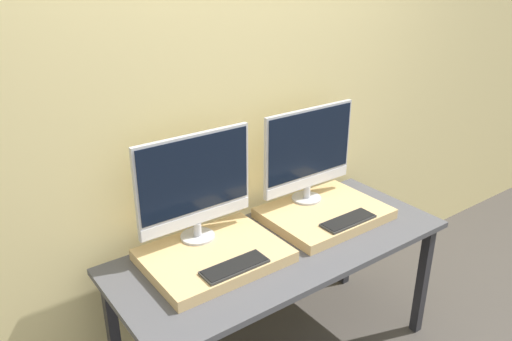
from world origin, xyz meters
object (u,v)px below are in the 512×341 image
Objects in this scene: monitor_left at (195,184)px; monitor_right at (309,151)px; keyboard_left at (235,267)px; keyboard_right at (348,220)px.

monitor_left is 0.69m from monitor_right.
monitor_right is at bearing 24.54° from keyboard_left.
monitor_right reaches higher than keyboard_right.
keyboard_left and keyboard_right have the same top height.
monitor_right is at bearing 90.00° from keyboard_right.
keyboard_right is (0.00, -0.32, -0.28)m from monitor_right.
monitor_right is 0.42m from keyboard_right.
monitor_left is at bearing 155.46° from keyboard_right.
keyboard_right is (0.69, -0.32, -0.28)m from monitor_left.
monitor_left is 1.91× the size of keyboard_left.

